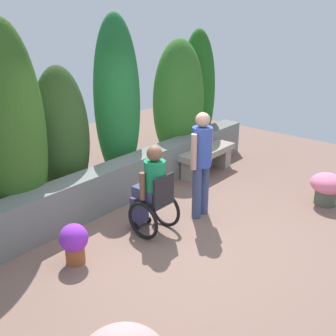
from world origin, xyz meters
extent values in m
plane|color=#7E5F53|center=(0.00, 0.00, 0.00)|extent=(11.46, 11.46, 0.00)
cube|color=slate|center=(0.00, 1.45, 0.34)|extent=(7.51, 0.40, 0.69)
ellipsoid|color=#325C1E|center=(-1.31, 1.86, 1.49)|extent=(0.96, 0.67, 2.97)
ellipsoid|color=#2B471D|center=(-0.33, 2.14, 1.13)|extent=(0.98, 0.68, 2.26)
ellipsoid|color=#1E682E|center=(0.88, 2.11, 1.51)|extent=(0.95, 0.66, 3.01)
ellipsoid|color=#326D24|center=(2.41, 1.93, 1.26)|extent=(1.26, 0.88, 2.53)
ellipsoid|color=#1E5D1A|center=(3.18, 2.01, 1.34)|extent=(0.93, 0.65, 2.68)
cube|color=gray|center=(1.70, 1.04, 0.19)|extent=(0.20, 0.37, 0.38)
cube|color=gray|center=(2.71, 1.04, 0.19)|extent=(0.20, 0.37, 0.38)
cube|color=gray|center=(2.20, 1.04, 0.44)|extent=(1.36, 0.43, 0.12)
cube|color=black|center=(-0.17, 0.30, 0.50)|extent=(0.40, 0.40, 0.06)
cube|color=black|center=(-0.17, 0.12, 0.73)|extent=(0.40, 0.04, 0.40)
cube|color=black|center=(-0.17, 0.62, 0.10)|extent=(0.28, 0.12, 0.03)
torus|color=black|center=(-0.41, 0.30, 0.28)|extent=(0.05, 0.56, 0.56)
torus|color=black|center=(0.07, 0.30, 0.28)|extent=(0.05, 0.56, 0.56)
cylinder|color=black|center=(-0.31, 0.55, 0.05)|extent=(0.03, 0.10, 0.10)
cylinder|color=black|center=(-0.03, 0.55, 0.05)|extent=(0.03, 0.10, 0.10)
cube|color=#40416D|center=(-0.17, 0.40, 0.61)|extent=(0.30, 0.40, 0.16)
cube|color=#40416D|center=(-0.17, 0.60, 0.27)|extent=(0.26, 0.14, 0.43)
cylinder|color=#1B8953|center=(-0.17, 0.28, 0.86)|extent=(0.30, 0.30, 0.50)
cylinder|color=brown|center=(-0.36, 0.34, 0.78)|extent=(0.08, 0.08, 0.40)
cylinder|color=brown|center=(0.02, 0.34, 0.78)|extent=(0.08, 0.08, 0.40)
sphere|color=brown|center=(-0.17, 0.28, 1.22)|extent=(0.22, 0.22, 0.22)
cylinder|color=#3B4972|center=(0.57, 0.10, 0.42)|extent=(0.14, 0.14, 0.84)
cylinder|color=#3B4972|center=(0.77, 0.10, 0.42)|extent=(0.14, 0.14, 0.84)
cylinder|color=#3750AC|center=(0.67, 0.10, 1.14)|extent=(0.30, 0.30, 0.60)
cylinder|color=tan|center=(0.47, 0.10, 1.11)|extent=(0.09, 0.09, 0.54)
cylinder|color=tan|center=(0.87, 0.10, 1.11)|extent=(0.09, 0.09, 0.54)
sphere|color=tan|center=(0.67, 0.10, 1.55)|extent=(0.22, 0.22, 0.22)
cylinder|color=#994F2C|center=(-1.40, 0.57, 0.13)|extent=(0.25, 0.25, 0.25)
ellipsoid|color=#15500E|center=(-1.40, 0.57, 0.30)|extent=(0.27, 0.27, 0.13)
ellipsoid|color=purple|center=(-1.40, 0.57, 0.36)|extent=(0.37, 0.37, 0.37)
cylinder|color=#4F5548|center=(2.34, -1.27, 0.14)|extent=(0.35, 0.35, 0.28)
ellipsoid|color=#265222|center=(2.34, -1.27, 0.32)|extent=(0.39, 0.39, 0.11)
ellipsoid|color=pink|center=(2.34, -1.27, 0.37)|extent=(0.55, 0.55, 0.33)
camera|label=1|loc=(-4.01, -3.18, 3.03)|focal=43.24mm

